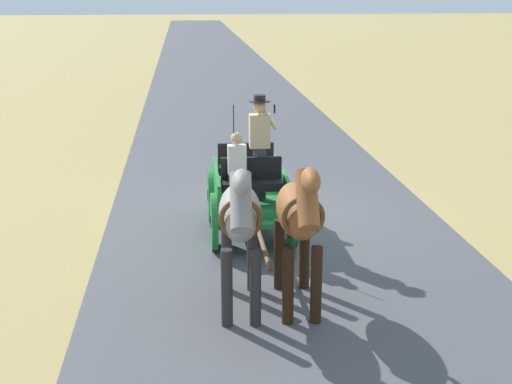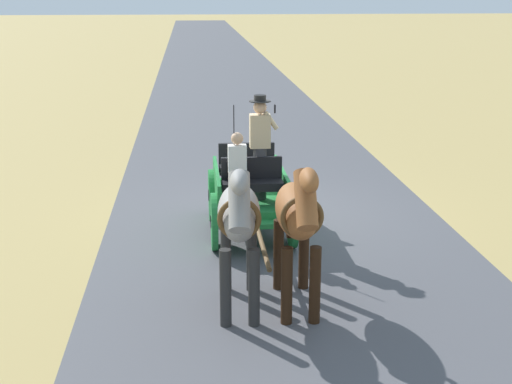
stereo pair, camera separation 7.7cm
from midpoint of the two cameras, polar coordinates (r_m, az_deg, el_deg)
name	(u,v)px [view 2 (the right image)]	position (r m, az deg, el deg)	size (l,w,h in m)	color
ground_plane	(275,216)	(13.32, 1.71, -2.01)	(200.00, 200.00, 0.00)	tan
road_surface	(275,216)	(13.32, 1.71, -1.99)	(6.26, 160.00, 0.01)	#4C4C51
horse_drawn_carriage	(250,190)	(12.15, -0.30, 0.20)	(1.43, 4.50, 2.50)	#1E7233
horse_near_side	(298,216)	(9.17, 3.67, -1.96)	(0.61, 2.13, 2.21)	brown
horse_off_side	(239,218)	(9.09, -1.16, -2.10)	(0.65, 2.13, 2.21)	gray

